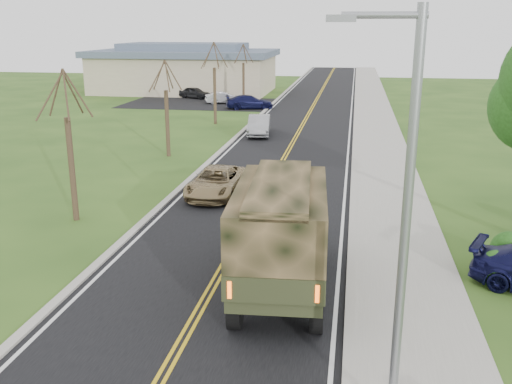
# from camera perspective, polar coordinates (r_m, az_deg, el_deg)

# --- Properties ---
(ground) EXTENTS (160.00, 160.00, 0.00)m
(ground) POSITION_cam_1_polar(r_m,az_deg,el_deg) (13.57, -9.58, -18.19)
(ground) COLOR #2A4918
(ground) RESTS_ON ground
(road) EXTENTS (8.00, 120.00, 0.01)m
(road) POSITION_cam_1_polar(r_m,az_deg,el_deg) (51.21, 5.24, 7.69)
(road) COLOR black
(road) RESTS_ON ground
(curb_right) EXTENTS (0.30, 120.00, 0.12)m
(curb_right) POSITION_cam_1_polar(r_m,az_deg,el_deg) (51.05, 9.93, 7.55)
(curb_right) COLOR #9E998E
(curb_right) RESTS_ON ground
(sidewalk_right) EXTENTS (3.20, 120.00, 0.10)m
(sidewalk_right) POSITION_cam_1_polar(r_m,az_deg,el_deg) (51.08, 11.91, 7.44)
(sidewalk_right) COLOR #9E998E
(sidewalk_right) RESTS_ON ground
(curb_left) EXTENTS (0.30, 120.00, 0.10)m
(curb_left) POSITION_cam_1_polar(r_m,az_deg,el_deg) (51.69, 0.61, 7.89)
(curb_left) COLOR #9E998E
(curb_left) RESTS_ON ground
(street_light) EXTENTS (1.65, 0.22, 8.00)m
(street_light) POSITION_cam_1_polar(r_m,az_deg,el_deg) (10.52, 14.30, -1.94)
(street_light) COLOR gray
(street_light) RESTS_ON ground
(bare_tree_a) EXTENTS (1.93, 2.26, 6.08)m
(bare_tree_a) POSITION_cam_1_polar(r_m,az_deg,el_deg) (23.78, -18.04, 3.35)
(bare_tree_a) COLOR #38281C
(bare_tree_a) RESTS_ON ground
(bare_tree_b) EXTENTS (1.83, 2.14, 5.73)m
(bare_tree_b) POSITION_cam_1_polar(r_m,az_deg,el_deg) (34.68, -8.90, 7.57)
(bare_tree_b) COLOR #38281C
(bare_tree_b) RESTS_ON ground
(bare_tree_c) EXTENTS (2.04, 2.39, 6.42)m
(bare_tree_c) POSITION_cam_1_polar(r_m,az_deg,el_deg) (46.08, -4.15, 10.23)
(bare_tree_c) COLOR #38281C
(bare_tree_c) RESTS_ON ground
(bare_tree_d) EXTENTS (1.88, 2.20, 5.91)m
(bare_tree_d) POSITION_cam_1_polar(r_m,az_deg,el_deg) (57.77, -1.26, 11.27)
(bare_tree_d) COLOR #38281C
(bare_tree_d) RESTS_ON ground
(commercial_building) EXTENTS (25.50, 21.50, 5.65)m
(commercial_building) POSITION_cam_1_polar(r_m,az_deg,el_deg) (69.56, -7.10, 12.13)
(commercial_building) COLOR tan
(commercial_building) RESTS_ON ground
(military_truck) EXTENTS (2.92, 7.21, 3.52)m
(military_truck) POSITION_cam_1_polar(r_m,az_deg,el_deg) (16.65, 2.56, -3.43)
(military_truck) COLOR black
(military_truck) RESTS_ON ground
(suv_champagne) EXTENTS (2.29, 4.71, 1.29)m
(suv_champagne) POSITION_cam_1_polar(r_m,az_deg,el_deg) (26.56, -3.98, 1.03)
(suv_champagne) COLOR #937D53
(suv_champagne) RESTS_ON ground
(sedan_silver) EXTENTS (2.00, 4.47, 1.43)m
(sedan_silver) POSITION_cam_1_polar(r_m,az_deg,el_deg) (41.33, 0.31, 6.68)
(sedan_silver) COLOR #A8A9AD
(sedan_silver) RESTS_ON ground
(lot_car_dark) EXTENTS (3.93, 2.70, 1.24)m
(lot_car_dark) POSITION_cam_1_polar(r_m,az_deg,el_deg) (63.09, -6.12, 9.85)
(lot_car_dark) COLOR black
(lot_car_dark) RESTS_ON ground
(lot_car_silver) EXTENTS (3.86, 2.49, 1.20)m
(lot_car_silver) POSITION_cam_1_polar(r_m,az_deg,el_deg) (58.67, -3.29, 9.42)
(lot_car_silver) COLOR #BDBCC2
(lot_car_silver) RESTS_ON ground
(lot_car_navy) EXTENTS (4.79, 2.96, 1.30)m
(lot_car_navy) POSITION_cam_1_polar(r_m,az_deg,el_deg) (54.72, -0.67, 8.99)
(lot_car_navy) COLOR #0E1035
(lot_car_navy) RESTS_ON ground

